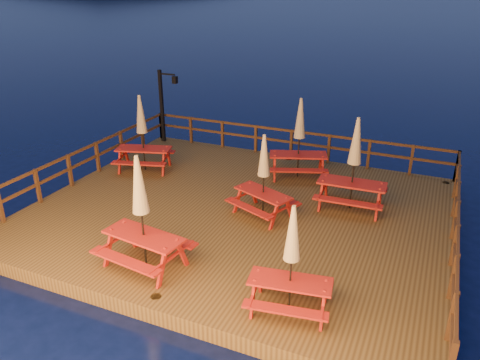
{
  "coord_description": "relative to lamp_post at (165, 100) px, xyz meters",
  "views": [
    {
      "loc": [
        5.03,
        -11.5,
        6.78
      ],
      "look_at": [
        -0.28,
        0.6,
        1.06
      ],
      "focal_mm": 35.0,
      "sensor_mm": 36.0,
      "label": 1
    }
  ],
  "objects": [
    {
      "name": "ground",
      "position": [
        5.39,
        -4.55,
        -2.2
      ],
      "size": [
        500.0,
        500.0,
        0.0
      ],
      "primitive_type": "plane",
      "color": "black",
      "rests_on": "ground"
    },
    {
      "name": "picnic_table_1",
      "position": [
        4.52,
        -8.22,
        -0.33
      ],
      "size": [
        2.17,
        1.87,
        2.83
      ],
      "rotation": [
        0.0,
        0.0,
        -0.13
      ],
      "color": "maroon",
      "rests_on": "deck"
    },
    {
      "name": "picnic_table_3",
      "position": [
        8.38,
        -3.18,
        -0.33
      ],
      "size": [
        2.03,
        1.69,
        2.82
      ],
      "rotation": [
        0.0,
        0.0,
        0.04
      ],
      "color": "maroon",
      "rests_on": "deck"
    },
    {
      "name": "deck_piles",
      "position": [
        5.39,
        -4.55,
        -2.5
      ],
      "size": [
        11.44,
        9.44,
        1.4
      ],
      "color": "#3A1E12",
      "rests_on": "ground"
    },
    {
      "name": "lamp_post",
      "position": [
        0.0,
        0.0,
        0.0
      ],
      "size": [
        0.85,
        0.18,
        3.0
      ],
      "color": "black",
      "rests_on": "deck"
    },
    {
      "name": "picnic_table_4",
      "position": [
        8.18,
        -8.4,
        -0.53
      ],
      "size": [
        1.89,
        1.64,
        2.43
      ],
      "rotation": [
        0.0,
        0.0,
        0.16
      ],
      "color": "maroon",
      "rests_on": "deck"
    },
    {
      "name": "railing",
      "position": [
        5.39,
        -2.77,
        -1.03
      ],
      "size": [
        11.8,
        9.75,
        1.1
      ],
      "color": "#3A1E12",
      "rests_on": "deck"
    },
    {
      "name": "picnic_table_5",
      "position": [
        6.15,
        -4.67,
        -0.51
      ],
      "size": [
        2.14,
        1.97,
        2.47
      ],
      "rotation": [
        0.0,
        0.0,
        -0.39
      ],
      "color": "maroon",
      "rests_on": "deck"
    },
    {
      "name": "picnic_table_0",
      "position": [
        6.2,
        -1.46,
        -0.35
      ],
      "size": [
        2.38,
        2.17,
        2.78
      ],
      "rotation": [
        0.0,
        0.0,
        0.36
      ],
      "color": "maroon",
      "rests_on": "deck"
    },
    {
      "name": "picnic_table_2",
      "position": [
        0.96,
        -3.05,
        -0.38
      ],
      "size": [
        2.28,
        2.06,
        2.73
      ],
      "rotation": [
        0.0,
        0.0,
        0.3
      ],
      "color": "maroon",
      "rests_on": "deck"
    },
    {
      "name": "deck",
      "position": [
        5.39,
        -4.55,
        -2.0
      ],
      "size": [
        12.0,
        10.0,
        0.4
      ],
      "primitive_type": "cube",
      "color": "#473116",
      "rests_on": "ground"
    }
  ]
}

